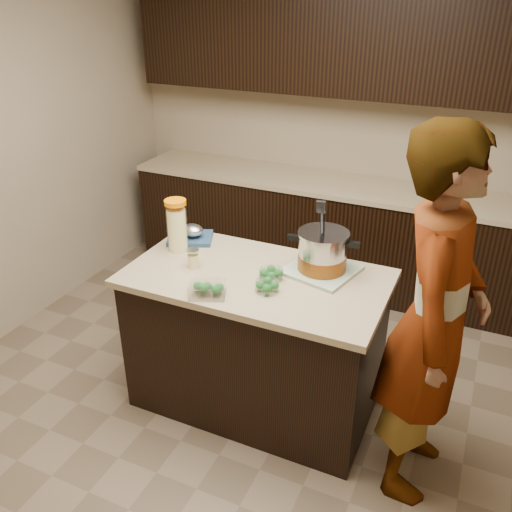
{
  "coord_description": "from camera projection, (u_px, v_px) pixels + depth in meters",
  "views": [
    {
      "loc": [
        1.1,
        -2.41,
        2.37
      ],
      "look_at": [
        0.0,
        0.0,
        1.02
      ],
      "focal_mm": 38.0,
      "sensor_mm": 36.0,
      "label": 1
    }
  ],
  "objects": [
    {
      "name": "ground_plane",
      "position": [
        256.0,
        399.0,
        3.44
      ],
      "size": [
        4.0,
        4.0,
        0.0
      ],
      "primitive_type": "plane",
      "color": "brown",
      "rests_on": "ground"
    },
    {
      "name": "room_shell",
      "position": [
        256.0,
        130.0,
        2.66
      ],
      "size": [
        4.04,
        4.04,
        2.72
      ],
      "color": "tan",
      "rests_on": "ground"
    },
    {
      "name": "back_cabinets",
      "position": [
        344.0,
        177.0,
        4.42
      ],
      "size": [
        3.6,
        0.63,
        2.33
      ],
      "color": "black",
      "rests_on": "ground"
    },
    {
      "name": "island",
      "position": [
        256.0,
        341.0,
        3.23
      ],
      "size": [
        1.46,
        0.81,
        0.9
      ],
      "color": "black",
      "rests_on": "ground"
    },
    {
      "name": "dish_towel",
      "position": [
        321.0,
        270.0,
        3.06
      ],
      "size": [
        0.44,
        0.44,
        0.02
      ],
      "primitive_type": "cube",
      "rotation": [
        0.0,
        0.0,
        -0.24
      ],
      "color": "#5F8157",
      "rests_on": "island"
    },
    {
      "name": "stock_pot",
      "position": [
        322.0,
        253.0,
        3.01
      ],
      "size": [
        0.4,
        0.33,
        0.41
      ],
      "rotation": [
        0.0,
        0.0,
        0.15
      ],
      "color": "#B7B7BC",
      "rests_on": "dish_towel"
    },
    {
      "name": "lemonade_pitcher",
      "position": [
        177.0,
        227.0,
        3.25
      ],
      "size": [
        0.17,
        0.17,
        0.32
      ],
      "rotation": [
        0.0,
        0.0,
        -0.43
      ],
      "color": "#FBEE99",
      "rests_on": "island"
    },
    {
      "name": "mason_jar",
      "position": [
        193.0,
        259.0,
        3.09
      ],
      "size": [
        0.09,
        0.09,
        0.12
      ],
      "rotation": [
        0.0,
        0.0,
        0.34
      ],
      "color": "#FBEE99",
      "rests_on": "island"
    },
    {
      "name": "broccoli_tub_left",
      "position": [
        271.0,
        275.0,
        2.97
      ],
      "size": [
        0.15,
        0.15,
        0.06
      ],
      "rotation": [
        0.0,
        0.0,
        0.12
      ],
      "color": "silver",
      "rests_on": "island"
    },
    {
      "name": "broccoli_tub_right",
      "position": [
        267.0,
        287.0,
        2.86
      ],
      "size": [
        0.14,
        0.14,
        0.06
      ],
      "rotation": [
        0.0,
        0.0,
        0.06
      ],
      "color": "silver",
      "rests_on": "island"
    },
    {
      "name": "broccoli_tub_rect",
      "position": [
        207.0,
        290.0,
        2.82
      ],
      "size": [
        0.23,
        0.2,
        0.07
      ],
      "rotation": [
        0.0,
        0.0,
        0.41
      ],
      "color": "silver",
      "rests_on": "island"
    },
    {
      "name": "blue_tray",
      "position": [
        191.0,
        235.0,
        3.42
      ],
      "size": [
        0.34,
        0.31,
        0.1
      ],
      "rotation": [
        0.0,
        0.0,
        0.4
      ],
      "color": "navy",
      "rests_on": "island"
    },
    {
      "name": "person",
      "position": [
        434.0,
        322.0,
        2.52
      ],
      "size": [
        0.47,
        0.7,
        1.9
      ],
      "primitive_type": "imported",
      "rotation": [
        0.0,
        0.0,
        1.55
      ],
      "color": "gray",
      "rests_on": "ground"
    }
  ]
}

